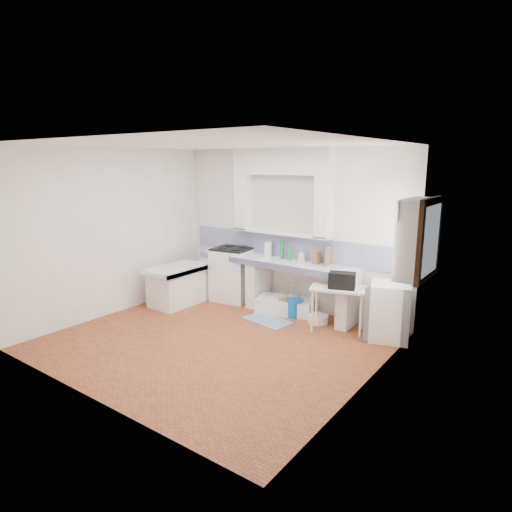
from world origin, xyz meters
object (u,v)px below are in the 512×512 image
Objects in this scene: side_table at (338,309)px; fridge at (389,312)px; sink at (285,306)px; stove at (233,275)px.

side_table is 0.98× the size of fridge.
stove is at bearing 161.33° from sink.
fridge is (1.85, -0.09, 0.31)m from sink.
sink is 1.16× the size of side_table.
stove is 2.31m from side_table.
side_table is 0.78m from fridge.
stove is 1.17× the size of side_table.
stove is 1.14× the size of fridge.
fridge is at bearing -8.79° from side_table.
sink is 1.12m from side_table.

